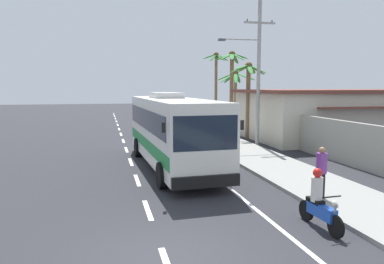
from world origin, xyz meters
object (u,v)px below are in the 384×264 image
at_px(motorcycle_trailing, 319,204).
at_px(pedestrian_near_kerb, 214,123).
at_px(roadside_building, 348,114).
at_px(pedestrian_midwalk, 321,171).
at_px(utility_pole_mid, 257,70).
at_px(coach_bus_foreground, 172,129).
at_px(motorcycle_beside_bus, 182,133).
at_px(palm_third, 248,85).
at_px(palm_second, 235,85).
at_px(palm_farthest, 232,77).
at_px(palm_nearest, 216,75).

height_order(motorcycle_trailing, pedestrian_near_kerb, pedestrian_near_kerb).
height_order(motorcycle_trailing, roadside_building, roadside_building).
relative_size(pedestrian_midwalk, utility_pole_mid, 0.19).
bearing_deg(coach_bus_foreground, motorcycle_beside_bus, 75.02).
bearing_deg(palm_third, motorcycle_beside_bus, -172.06).
bearing_deg(roadside_building, coach_bus_foreground, -154.10).
height_order(pedestrian_midwalk, palm_third, palm_third).
distance_m(pedestrian_near_kerb, palm_second, 7.29).
relative_size(coach_bus_foreground, palm_farthest, 1.58).
bearing_deg(pedestrian_midwalk, palm_nearest, -165.02).
relative_size(motorcycle_trailing, pedestrian_midwalk, 1.11).
bearing_deg(motorcycle_trailing, pedestrian_midwalk, 56.90).
bearing_deg(palm_farthest, palm_nearest, 81.42).
xyz_separation_m(motorcycle_trailing, utility_pole_mid, (3.98, 13.94, 4.34)).
relative_size(pedestrian_midwalk, roadside_building, 0.11).
height_order(palm_third, roadside_building, palm_third).
relative_size(palm_second, roadside_building, 0.34).
relative_size(palm_nearest, roadside_building, 0.47).
xyz_separation_m(pedestrian_near_kerb, palm_farthest, (2.18, 2.32, 3.70)).
xyz_separation_m(motorcycle_trailing, palm_nearest, (6.13, 30.20, 4.47)).
xyz_separation_m(utility_pole_mid, palm_farthest, (0.79, 7.28, -0.25)).
height_order(palm_second, roadside_building, palm_second).
height_order(motorcycle_beside_bus, palm_second, palm_second).
height_order(motorcycle_beside_bus, motorcycle_trailing, motorcycle_trailing).
distance_m(pedestrian_near_kerb, palm_farthest, 4.88).
relative_size(coach_bus_foreground, palm_nearest, 1.43).
distance_m(pedestrian_midwalk, roadside_building, 17.90).
distance_m(pedestrian_midwalk, palm_third, 16.12).
height_order(palm_third, palm_farthest, palm_farthest).
relative_size(pedestrian_midwalk, palm_second, 0.32).
distance_m(utility_pole_mid, palm_nearest, 16.41).
relative_size(palm_nearest, palm_farthest, 1.10).
xyz_separation_m(pedestrian_midwalk, palm_farthest, (3.41, 19.12, 3.70)).
xyz_separation_m(motorcycle_beside_bus, palm_nearest, (6.57, 13.39, 4.49)).
height_order(motorcycle_trailing, palm_third, palm_third).
bearing_deg(pedestrian_midwalk, motorcycle_trailing, -8.50).
bearing_deg(roadside_building, pedestrian_near_kerb, 164.30).
relative_size(motorcycle_trailing, palm_third, 0.34).
bearing_deg(palm_nearest, motorcycle_beside_bus, -116.12).
xyz_separation_m(motorcycle_beside_bus, roadside_building, (12.89, -0.69, 1.22)).
bearing_deg(pedestrian_near_kerb, motorcycle_trailing, -30.70).
bearing_deg(motorcycle_trailing, coach_bus_foreground, 106.27).
xyz_separation_m(coach_bus_foreground, palm_third, (7.40, 8.72, 2.18)).
height_order(motorcycle_trailing, palm_second, palm_second).
distance_m(palm_nearest, palm_third, 12.77).
bearing_deg(palm_nearest, pedestrian_near_kerb, -107.39).
bearing_deg(palm_nearest, roadside_building, -65.81).
bearing_deg(palm_farthest, palm_third, -89.22).
bearing_deg(coach_bus_foreground, motorcycle_trailing, -73.73).
xyz_separation_m(palm_nearest, palm_second, (0.13, -5.79, -1.06)).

